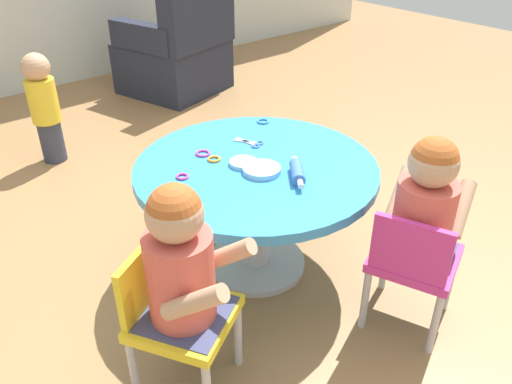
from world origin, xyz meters
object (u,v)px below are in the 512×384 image
Objects in this scene: seated_child_left at (181,261)px; craft_scissors at (252,143)px; child_chair_left at (175,314)px; child_chair_right at (413,262)px; seated_child_right at (426,204)px; craft_table at (256,188)px; rolling_pin at (297,172)px; armchair_dark at (177,54)px; toddler_standing at (44,105)px.

craft_scissors is at bearing 36.09° from seated_child_left.
child_chair_right is (0.81, -0.33, 0.00)m from child_chair_left.
child_chair_right reaches higher than craft_scissors.
seated_child_right is 0.80m from craft_scissors.
seated_child_right reaches higher than craft_table.
child_chair_right reaches higher than craft_table.
rolling_pin is 1.36× the size of craft_scissors.
craft_scissors is (0.06, 0.34, -0.02)m from rolling_pin.
seated_child_right is at bearing -66.40° from rolling_pin.
rolling_pin reaches higher than craft_table.
child_chair_right is at bearing -82.88° from craft_scissors.
seated_child_right is 2.63× the size of rolling_pin.
seated_child_left reaches higher than child_chair_left.
rolling_pin is at bearing -99.48° from craft_scissors.
armchair_dark is 1.31× the size of toddler_standing.
craft_scissors is at bearing 99.90° from seated_child_right.
child_chair_right is 2.89m from armchair_dark.
armchair_dark is (0.97, 2.15, -0.10)m from craft_table.
child_chair_left is 0.88m from child_chair_right.
child_chair_left is 1.94m from toddler_standing.
rolling_pin is at bearing -78.90° from toddler_standing.
seated_child_left is 0.95× the size of child_chair_right.
toddler_standing is at bearing 101.10° from rolling_pin.
rolling_pin reaches higher than child_chair_right.
armchair_dark is at bearing 74.70° from child_chair_right.
child_chair_right is 0.54m from rolling_pin.
child_chair_left is at bearing -122.63° from armchair_dark.
toddler_standing reaches higher than child_chair_right.
toddler_standing is at bearing 80.97° from child_chair_left.
seated_child_right reaches higher than child_chair_right.
craft_table is 1.47× the size of toddler_standing.
toddler_standing is (-0.51, 2.24, 0.05)m from child_chair_right.
armchair_dark is 4.55× the size of rolling_pin.
child_chair_left is at bearing 157.76° from child_chair_right.
child_chair_left is 0.88m from craft_scissors.
craft_table is at bearing -124.90° from craft_scissors.
toddler_standing is (0.28, 1.95, -0.17)m from seated_child_left.
seated_child_left is 0.76× the size of toddler_standing.
armchair_dark is at bearing 75.34° from seated_child_right.
child_chair_right is 1.05× the size of seated_child_right.
craft_scissors is at bearing 80.52° from rolling_pin.
craft_table is at bearing -79.51° from toddler_standing.
rolling_pin is (0.35, -1.78, 0.18)m from toddler_standing.
toddler_standing is 4.72× the size of craft_scissors.
child_chair_right is 0.61× the size of armchair_dark.
seated_child_left is 1.97m from toddler_standing.
toddler_standing is at bearing 105.76° from craft_scissors.
child_chair_right is 0.84m from craft_scissors.
armchair_dark reaches higher than craft_scissors.
craft_table is at bearing -114.39° from armchair_dark.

